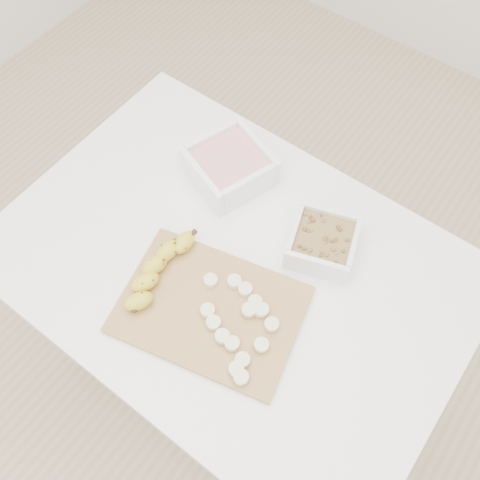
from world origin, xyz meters
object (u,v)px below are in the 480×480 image
Objects in this scene: bowl_yogurt at (230,166)px; cutting_board at (210,309)px; table at (232,283)px; banana at (158,271)px; bowl_granola at (323,242)px.

bowl_yogurt is 0.59× the size of cutting_board.
banana is (-0.10, -0.12, 0.13)m from table.
cutting_board is at bearing 8.84° from banana.
bowl_granola is (0.28, -0.04, -0.01)m from bowl_yogurt.
cutting_board is (0.17, -0.29, -0.03)m from bowl_yogurt.
table is 4.70× the size of bowl_yogurt.
cutting_board is at bearing -74.65° from table.
banana reaches higher than table.
table is at bearing -133.24° from bowl_granola.
bowl_yogurt is 0.30m from banana.
bowl_yogurt reaches higher than table.
table is 0.16m from cutting_board.
table is 0.23m from bowl_granola.
cutting_board is at bearing -112.11° from bowl_granola.
bowl_yogurt is at bearing 171.89° from bowl_granola.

